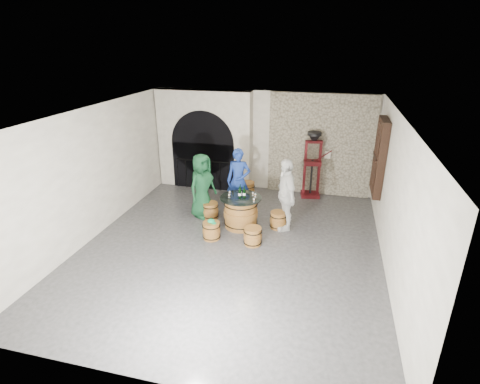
% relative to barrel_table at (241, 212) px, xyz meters
% --- Properties ---
extents(ground, '(8.00, 8.00, 0.00)m').
position_rel_barrel_table_xyz_m(ground, '(0.03, -1.10, -0.42)').
color(ground, '#313133').
rests_on(ground, ground).
extents(wall_back, '(8.00, 0.00, 8.00)m').
position_rel_barrel_table_xyz_m(wall_back, '(0.03, 2.90, 1.18)').
color(wall_back, beige).
rests_on(wall_back, ground).
extents(wall_front, '(8.00, 0.00, 8.00)m').
position_rel_barrel_table_xyz_m(wall_front, '(0.03, -5.10, 1.18)').
color(wall_front, beige).
rests_on(wall_front, ground).
extents(wall_left, '(0.00, 8.00, 8.00)m').
position_rel_barrel_table_xyz_m(wall_left, '(-3.47, -1.10, 1.18)').
color(wall_left, beige).
rests_on(wall_left, ground).
extents(wall_right, '(0.00, 8.00, 8.00)m').
position_rel_barrel_table_xyz_m(wall_right, '(3.53, -1.10, 1.18)').
color(wall_right, beige).
rests_on(wall_right, ground).
extents(ceiling, '(8.00, 8.00, 0.00)m').
position_rel_barrel_table_xyz_m(ceiling, '(0.03, -1.10, 2.78)').
color(ceiling, beige).
rests_on(ceiling, wall_back).
extents(stone_facing_panel, '(3.20, 0.12, 3.18)m').
position_rel_barrel_table_xyz_m(stone_facing_panel, '(1.83, 2.84, 1.18)').
color(stone_facing_panel, gray).
rests_on(stone_facing_panel, ground).
extents(arched_opening, '(3.10, 0.60, 3.19)m').
position_rel_barrel_table_xyz_m(arched_opening, '(-1.87, 2.64, 1.16)').
color(arched_opening, beige).
rests_on(arched_opening, ground).
extents(shuttered_window, '(0.23, 1.10, 2.00)m').
position_rel_barrel_table_xyz_m(shuttered_window, '(3.41, 1.30, 1.38)').
color(shuttered_window, black).
rests_on(shuttered_window, wall_right).
extents(barrel_table, '(1.10, 1.10, 0.84)m').
position_rel_barrel_table_xyz_m(barrel_table, '(0.00, 0.00, 0.00)').
color(barrel_table, brown).
rests_on(barrel_table, ground).
extents(barrel_stool_left, '(0.45, 0.45, 0.45)m').
position_rel_barrel_table_xyz_m(barrel_stool_left, '(-0.95, 0.30, -0.19)').
color(barrel_stool_left, brown).
rests_on(barrel_stool_left, ground).
extents(barrel_stool_far, '(0.45, 0.45, 0.45)m').
position_rel_barrel_table_xyz_m(barrel_stool_far, '(-0.30, 0.95, -0.19)').
color(barrel_stool_far, brown).
rests_on(barrel_stool_far, ground).
extents(barrel_stool_right, '(0.45, 0.45, 0.45)m').
position_rel_barrel_table_xyz_m(barrel_stool_right, '(0.98, 0.16, -0.19)').
color(barrel_stool_right, brown).
rests_on(barrel_stool_right, ground).
extents(barrel_stool_near_right, '(0.45, 0.45, 0.45)m').
position_rel_barrel_table_xyz_m(barrel_stool_near_right, '(0.51, -0.85, -0.19)').
color(barrel_stool_near_right, brown).
rests_on(barrel_stool_near_right, ground).
extents(barrel_stool_near_left, '(0.45, 0.45, 0.45)m').
position_rel_barrel_table_xyz_m(barrel_stool_near_left, '(-0.55, -0.83, -0.19)').
color(barrel_stool_near_left, brown).
rests_on(barrel_stool_near_left, ground).
extents(green_cap, '(0.23, 0.18, 0.10)m').
position_rel_barrel_table_xyz_m(green_cap, '(-0.55, -0.83, 0.07)').
color(green_cap, '#0D9355').
rests_on(green_cap, barrel_stool_near_left).
extents(person_green, '(0.91, 1.05, 1.82)m').
position_rel_barrel_table_xyz_m(person_green, '(-1.19, 0.38, 0.49)').
color(person_green, '#103B20').
rests_on(person_green, ground).
extents(person_blue, '(0.71, 0.49, 1.86)m').
position_rel_barrel_table_xyz_m(person_blue, '(-0.30, 0.97, 0.51)').
color(person_blue, navy).
rests_on(person_blue, ground).
extents(person_white, '(0.89, 1.22, 1.93)m').
position_rel_barrel_table_xyz_m(person_white, '(1.14, 0.19, 0.55)').
color(person_white, silver).
rests_on(person_white, ground).
extents(wine_bottle_left, '(0.08, 0.08, 0.32)m').
position_rel_barrel_table_xyz_m(wine_bottle_left, '(-0.01, -0.04, 0.55)').
color(wine_bottle_left, black).
rests_on(wine_bottle_left, barrel_table).
extents(wine_bottle_center, '(0.08, 0.08, 0.32)m').
position_rel_barrel_table_xyz_m(wine_bottle_center, '(0.09, 0.00, 0.55)').
color(wine_bottle_center, black).
rests_on(wine_bottle_center, barrel_table).
extents(wine_bottle_right, '(0.08, 0.08, 0.32)m').
position_rel_barrel_table_xyz_m(wine_bottle_right, '(-0.04, 0.09, 0.55)').
color(wine_bottle_right, black).
rests_on(wine_bottle_right, barrel_table).
extents(tasting_glass_a, '(0.05, 0.05, 0.10)m').
position_rel_barrel_table_xyz_m(tasting_glass_a, '(-0.29, -0.08, 0.47)').
color(tasting_glass_a, '#C07025').
rests_on(tasting_glass_a, barrel_table).
extents(tasting_glass_b, '(0.05, 0.05, 0.10)m').
position_rel_barrel_table_xyz_m(tasting_glass_b, '(0.36, 0.11, 0.47)').
color(tasting_glass_b, '#C07025').
rests_on(tasting_glass_b, barrel_table).
extents(tasting_glass_c, '(0.05, 0.05, 0.10)m').
position_rel_barrel_table_xyz_m(tasting_glass_c, '(-0.08, 0.18, 0.47)').
color(tasting_glass_c, '#C07025').
rests_on(tasting_glass_c, barrel_table).
extents(tasting_glass_d, '(0.05, 0.05, 0.10)m').
position_rel_barrel_table_xyz_m(tasting_glass_d, '(0.28, 0.19, 0.47)').
color(tasting_glass_d, '#C07025').
rests_on(tasting_glass_d, barrel_table).
extents(tasting_glass_e, '(0.05, 0.05, 0.10)m').
position_rel_barrel_table_xyz_m(tasting_glass_e, '(0.39, -0.21, 0.47)').
color(tasting_glass_e, '#C07025').
rests_on(tasting_glass_e, barrel_table).
extents(tasting_glass_f, '(0.05, 0.05, 0.10)m').
position_rel_barrel_table_xyz_m(tasting_glass_f, '(-0.33, 0.11, 0.47)').
color(tasting_glass_f, '#C07025').
rests_on(tasting_glass_f, barrel_table).
extents(side_barrel, '(0.48, 0.48, 0.64)m').
position_rel_barrel_table_xyz_m(side_barrel, '(-0.21, 1.64, -0.10)').
color(side_barrel, brown).
rests_on(side_barrel, ground).
extents(corking_press, '(0.89, 0.55, 2.08)m').
position_rel_barrel_table_xyz_m(corking_press, '(1.65, 2.54, 0.80)').
color(corking_press, '#480C11').
rests_on(corking_press, ground).
extents(control_box, '(0.18, 0.10, 0.22)m').
position_rel_barrel_table_xyz_m(control_box, '(2.08, 2.76, 0.93)').
color(control_box, silver).
rests_on(control_box, wall_back).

